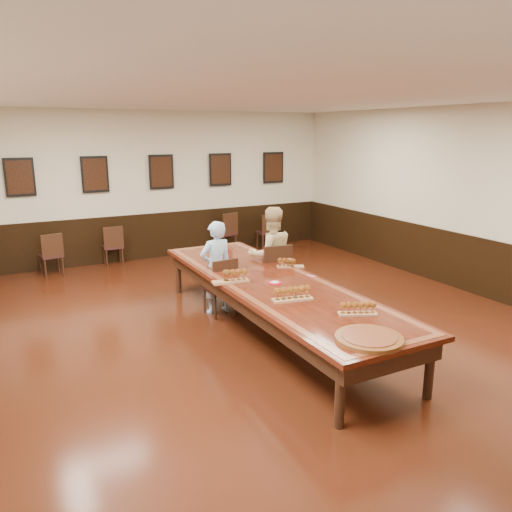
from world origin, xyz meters
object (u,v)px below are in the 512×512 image
person_man (216,267)px  person_woman (271,255)px  chair_woman (273,273)px  spare_chair_c (225,232)px  spare_chair_d (266,231)px  spare_chair_b (113,245)px  spare_chair_a (51,254)px  carved_platter (369,338)px  conference_table (273,291)px  chair_man (219,286)px

person_man → person_woman: (1.01, 0.08, 0.07)m
chair_woman → spare_chair_c: (0.80, 3.69, -0.04)m
person_man → spare_chair_d: bearing=-134.3°
person_man → person_woman: 1.02m
spare_chair_d → spare_chair_b: bearing=0.8°
spare_chair_a → carved_platter: 7.10m
spare_chair_a → carved_platter: bearing=99.7°
chair_woman → spare_chair_b: chair_woman is taller
spare_chair_a → conference_table: bearing=109.1°
chair_man → spare_chair_c: 4.16m
person_man → conference_table: size_ratio=0.29×
chair_man → conference_table: 1.09m
person_man → chair_woman: bearing=173.0°
spare_chair_a → person_woman: (3.06, -3.34, 0.37)m
spare_chair_d → person_woman: (-1.77, -3.37, 0.36)m
chair_woman → spare_chair_a: 4.60m
carved_platter → chair_man: bearing=93.9°
chair_man → carved_platter: bearing=88.5°
chair_man → conference_table: chair_man is taller
spare_chair_b → conference_table: spare_chair_b is taller
chair_woman → conference_table: bearing=69.0°
chair_man → spare_chair_a: (-2.06, 3.51, -0.03)m
spare_chair_a → person_woman: 4.55m
person_man → chair_man: bearing=90.0°
spare_chair_b → carved_platter: (1.04, -6.94, 0.35)m
chair_man → spare_chair_d: (2.77, 3.54, -0.03)m
spare_chair_b → spare_chair_c: 2.60m
spare_chair_a → spare_chair_c: (3.84, 0.25, 0.04)m
chair_man → chair_woman: 0.99m
spare_chair_b → conference_table: 4.91m
spare_chair_d → person_woman: 3.82m
spare_chair_b → person_man: bearing=104.9°
spare_chair_b → spare_chair_d: size_ratio=0.99×
spare_chair_c → spare_chair_d: 1.01m
carved_platter → spare_chair_d: bearing=69.3°
person_woman → spare_chair_c: bearing=-93.5°
spare_chair_a → spare_chair_b: size_ratio=1.00×
chair_woman → spare_chair_a: bearing=-39.7°
spare_chair_a → spare_chair_b: (1.24, 0.23, -0.00)m
spare_chair_a → spare_chair_c: spare_chair_c is taller
spare_chair_a → person_woman: bearing=123.5°
spare_chair_d → carved_platter: spare_chair_d is taller
spare_chair_c → spare_chair_d: (0.99, -0.22, -0.04)m
chair_man → spare_chair_d: chair_man is taller
chair_woman → spare_chair_d: bearing=-108.4°
spare_chair_a → chair_man: bearing=111.4°
spare_chair_b → conference_table: bearing=106.3°
chair_man → spare_chair_a: chair_man is taller
person_man → spare_chair_c: bearing=-121.4°
spare_chair_b → person_woman: size_ratio=0.54×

